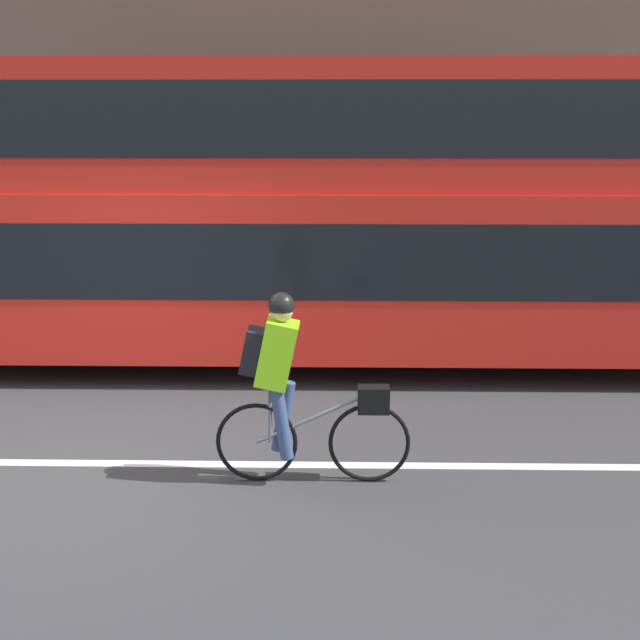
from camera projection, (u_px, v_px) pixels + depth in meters
The scene contains 6 objects.
ground_plane at pixel (86, 467), 7.75m from camera, with size 80.00×80.00×0.00m, color #38383A.
road_center_line at pixel (89, 463), 7.83m from camera, with size 50.00×0.14×0.01m, color silver.
sidewalk_curb at pixel (195, 306), 13.61m from camera, with size 60.00×2.50×0.16m.
building_facade at pixel (200, 38), 14.03m from camera, with size 60.00×0.30×8.20m.
bus at pixel (328, 200), 10.50m from camera, with size 9.66×2.43×3.56m.
cyclist_on_bike at pixel (292, 382), 7.27m from camera, with size 1.62×0.32×1.62m.
Camera 1 is at (2.18, -7.19, 3.07)m, focal length 50.00 mm.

